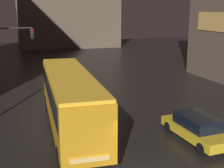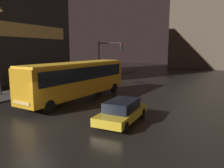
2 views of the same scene
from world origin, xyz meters
TOP-DOWN VIEW (x-y plane):
  - bus_near at (-2.00, 7.12)m, footprint 3.03×11.87m
  - car_taxi at (4.17, 3.36)m, footprint 2.06×4.58m
  - traffic_light_main at (-5.30, 18.35)m, footprint 3.74×0.35m

SIDE VIEW (x-z plane):
  - car_taxi at x=4.17m, z-range 0.03..1.44m
  - bus_near at x=-2.00m, z-range 0.39..3.78m
  - traffic_light_main at x=-5.30m, z-range 1.06..6.73m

